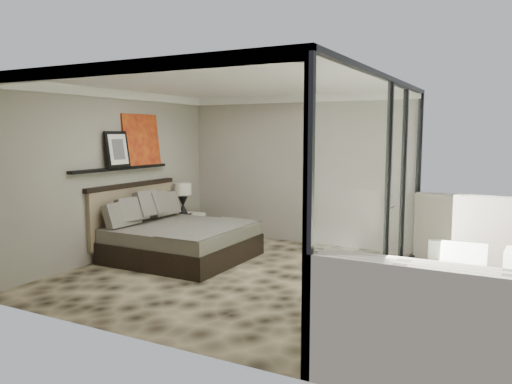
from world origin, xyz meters
The scene contains 13 objects.
floor centered at (0.00, 0.00, 0.00)m, with size 5.00×5.00×0.00m, color black.
ceiling centered at (0.00, 0.00, 2.79)m, with size 4.50×5.00×0.02m, color silver.
back_wall centered at (0.00, 2.49, 1.40)m, with size 4.50×0.02×2.80m, color gray.
left_wall centered at (-2.24, 0.00, 1.40)m, with size 0.02×5.00×2.80m, color gray.
glass_wall centered at (2.25, 0.00, 1.40)m, with size 0.08×5.00×2.80m, color white.
terrace_slab centered at (3.75, 0.00, -0.06)m, with size 3.00×5.00×0.12m, color #BAB19F.
picture_ledge centered at (-2.18, 0.10, 1.50)m, with size 0.12×2.20×0.05m, color black.
bed centered at (-1.26, 0.37, 0.35)m, with size 2.12×2.05×1.17m.
nightstand centered at (-1.97, 1.65, 0.26)m, with size 0.52×0.52×0.52m, color black.
table_lamp centered at (-2.01, 1.59, 0.90)m, with size 0.33×0.33×0.60m.
abstract_canvas centered at (-2.19, 0.64, 1.97)m, with size 0.04×0.90×0.90m, color #A7250E.
framed_print centered at (-2.14, -0.02, 1.82)m, with size 0.03×0.50×0.60m, color black.
lounger centered at (3.09, 0.35, 0.19)m, with size 0.83×1.56×0.60m.
Camera 1 is at (3.77, -6.24, 2.10)m, focal length 35.00 mm.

